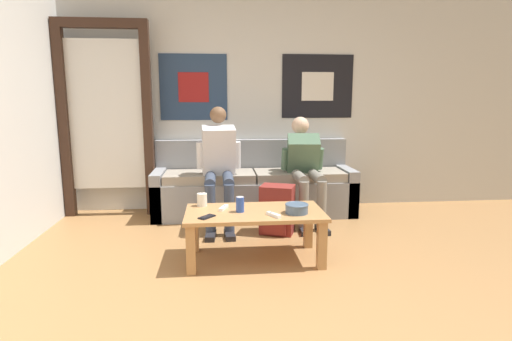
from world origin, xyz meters
TOP-DOWN VIEW (x-y plane):
  - ground_plane at (0.00, 0.00)m, footprint 18.00×18.00m
  - wall_back at (0.00, 2.72)m, footprint 10.00×0.07m
  - door_frame at (-1.48, 2.51)m, footprint 1.00×0.10m
  - couch at (0.15, 2.39)m, footprint 2.26×0.66m
  - coffee_table at (0.03, 1.02)m, footprint 1.11×0.58m
  - person_seated_adult at (-0.25, 2.03)m, footprint 0.47×0.88m
  - person_seated_teen at (0.67, 2.09)m, footprint 0.47×0.96m
  - backpack at (0.31, 1.67)m, footprint 0.38×0.34m
  - ceramic_bowl at (0.36, 0.93)m, footprint 0.19×0.19m
  - pillar_candle at (-0.40, 1.22)m, footprint 0.08×0.08m
  - drink_can_blue at (-0.09, 1.01)m, footprint 0.07×0.07m
  - game_controller_near_left at (0.16, 0.86)m, footprint 0.10×0.14m
  - game_controller_near_right at (-0.22, 1.10)m, footprint 0.08×0.15m
  - cell_phone at (-0.35, 0.88)m, footprint 0.14×0.15m

SIDE VIEW (x-z plane):
  - ground_plane at x=0.00m, z-range 0.00..0.00m
  - backpack at x=0.31m, z-range -0.01..0.47m
  - couch at x=0.15m, z-range -0.12..0.71m
  - coffee_table at x=0.03m, z-range 0.13..0.55m
  - cell_phone at x=-0.35m, z-range 0.41..0.42m
  - game_controller_near_left at x=0.16m, z-range 0.41..0.44m
  - game_controller_near_right at x=-0.22m, z-range 0.41..0.44m
  - ceramic_bowl at x=0.36m, z-range 0.42..0.49m
  - pillar_candle at x=-0.40m, z-range 0.41..0.53m
  - drink_can_blue at x=-0.09m, z-range 0.41..0.54m
  - person_seated_teen at x=0.67m, z-range 0.06..1.17m
  - person_seated_adult at x=-0.25m, z-range 0.04..1.27m
  - door_frame at x=-1.48m, z-range 0.12..2.27m
  - wall_back at x=0.00m, z-range 0.00..2.55m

